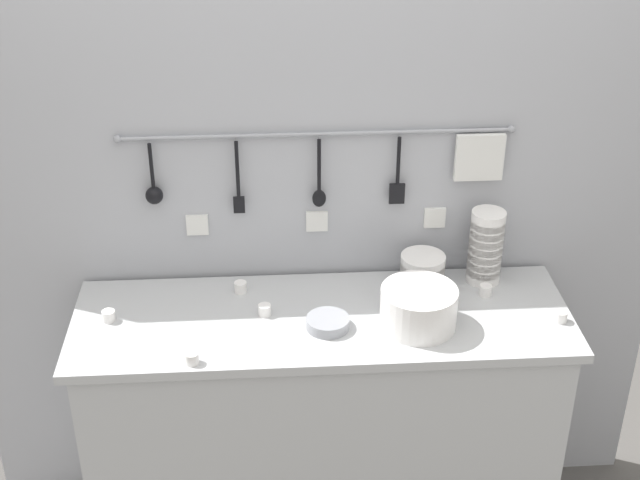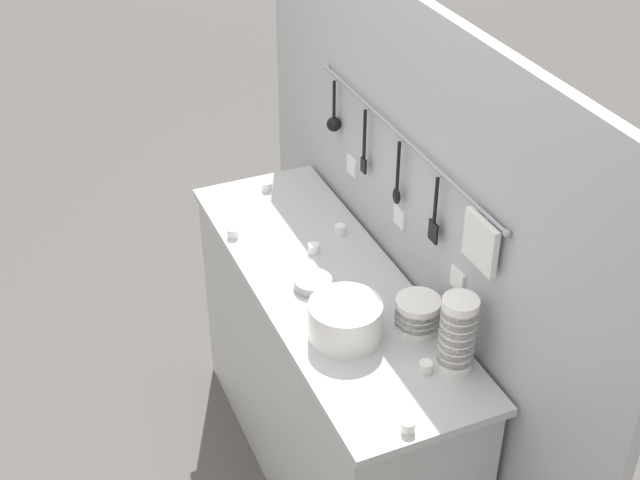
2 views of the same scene
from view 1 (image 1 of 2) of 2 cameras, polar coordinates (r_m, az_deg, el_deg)
name	(u,v)px [view 1 (image 1 of 2)]	position (r m, az deg, el deg)	size (l,w,h in m)	color
counter	(322,432)	(3.05, 0.14, -12.20)	(1.55, 0.51, 0.94)	#B7BABC
back_wall	(317,265)	(3.00, -0.21, -1.63)	(2.35, 0.09, 1.89)	#A8AAB2
bowl_stack_wide_centre	(422,270)	(2.91, 6.57, -1.95)	(0.14, 0.14, 0.11)	white
bowl_stack_short_front	(486,247)	(2.93, 10.56, -0.42)	(0.11, 0.11, 0.25)	white
plate_stack	(419,308)	(2.70, 6.32, -4.33)	(0.23, 0.23, 0.13)	white
steel_mixing_bowl	(328,323)	(2.70, 0.50, -5.32)	(0.13, 0.13, 0.03)	#93969E
cup_back_right	(109,316)	(2.81, -13.37, -4.75)	(0.04, 0.04, 0.04)	white
cup_edge_far	(192,358)	(2.58, -8.21, -7.50)	(0.04, 0.04, 0.04)	white
cup_centre	(485,290)	(2.90, 10.54, -3.18)	(0.04, 0.04, 0.04)	white
cup_front_right	(561,316)	(2.83, 15.15, -4.75)	(0.04, 0.04, 0.04)	white
cup_front_left	(265,310)	(2.76, -3.57, -4.49)	(0.04, 0.04, 0.04)	white
cup_by_caddy	(241,287)	(2.88, -5.11, -3.02)	(0.04, 0.04, 0.04)	white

